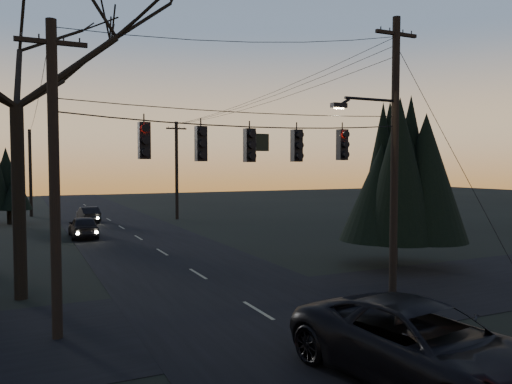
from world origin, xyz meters
name	(u,v)px	position (x,y,z in m)	size (l,w,h in m)	color
main_road	(172,258)	(0.00, 20.00, 0.01)	(8.00, 120.00, 0.02)	black
cross_road	(258,311)	(0.00, 10.00, 0.01)	(60.00, 7.00, 0.02)	black
utility_pole_right	(393,292)	(5.50, 10.00, 0.00)	(5.00, 0.30, 10.00)	black
utility_pole_left	(58,339)	(-6.00, 10.00, 0.00)	(1.80, 0.30, 8.50)	black
utility_pole_far_r	(177,219)	(5.50, 38.00, 0.00)	(1.80, 0.30, 8.50)	black
utility_pole_far_l	(31,216)	(-6.00, 46.00, 0.00)	(0.30, 0.30, 8.00)	black
span_signal_assembly	(251,144)	(-0.24, 10.00, 5.35)	(11.50, 0.44, 1.46)	black
bare_tree_left	(14,28)	(-6.89, 14.85, 9.34)	(10.65, 10.65, 13.35)	black
evergreen_right	(395,163)	(9.02, 14.04, 4.80)	(4.01, 4.01, 8.41)	black
evergreen_dist	(8,182)	(-7.70, 40.05, 3.36)	(3.32, 3.32, 5.55)	black
suv_near	(424,346)	(0.80, 3.57, 0.86)	(2.86, 6.20, 1.72)	black
sedan_oncoming_a	(83,227)	(-3.20, 29.62, 0.71)	(1.68, 4.19, 1.43)	black
sedan_oncoming_b	(88,215)	(-1.84, 38.70, 0.64)	(1.35, 3.87, 1.27)	black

